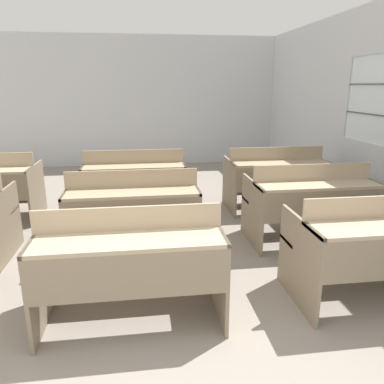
{
  "coord_description": "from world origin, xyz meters",
  "views": [
    {
      "loc": [
        0.16,
        -1.32,
        1.74
      ],
      "look_at": [
        0.61,
        2.0,
        0.78
      ],
      "focal_mm": 35.0,
      "sensor_mm": 36.0,
      "label": 1
    }
  ],
  "objects": [
    {
      "name": "bench_front_center",
      "position": [
        0.05,
        1.24,
        0.49
      ],
      "size": [
        1.35,
        0.78,
        0.91
      ],
      "color": "#80715A",
      "rests_on": "ground_plane"
    },
    {
      "name": "bench_second_center",
      "position": [
        0.05,
        2.45,
        0.49
      ],
      "size": [
        1.35,
        0.78,
        0.91
      ],
      "color": "#796A53",
      "rests_on": "ground_plane"
    },
    {
      "name": "wall_right_with_window",
      "position": [
        3.18,
        3.59,
        1.38
      ],
      "size": [
        0.06,
        7.14,
        2.77
      ],
      "color": "silver",
      "rests_on": "ground_plane"
    },
    {
      "name": "wall_back",
      "position": [
        0.0,
        7.17,
        1.39
      ],
      "size": [
        6.43,
        0.06,
        2.77
      ],
      "color": "silver",
      "rests_on": "ground_plane"
    },
    {
      "name": "bench_third_right",
      "position": [
        2.04,
        3.67,
        0.49
      ],
      "size": [
        1.35,
        0.78,
        0.91
      ],
      "color": "#7A6B54",
      "rests_on": "ground_plane"
    },
    {
      "name": "bench_front_right",
      "position": [
        2.05,
        1.25,
        0.49
      ],
      "size": [
        1.35,
        0.78,
        0.91
      ],
      "color": "#82735C",
      "rests_on": "ground_plane"
    },
    {
      "name": "bench_third_center",
      "position": [
        0.05,
        3.7,
        0.49
      ],
      "size": [
        1.35,
        0.78,
        0.91
      ],
      "color": "#7C6D56",
      "rests_on": "ground_plane"
    },
    {
      "name": "wastepaper_bin",
      "position": [
        2.94,
        4.43,
        0.19
      ],
      "size": [
        0.24,
        0.24,
        0.38
      ],
      "color": "#474C51",
      "rests_on": "ground_plane"
    },
    {
      "name": "bench_second_right",
      "position": [
        2.02,
        2.48,
        0.49
      ],
      "size": [
        1.35,
        0.78,
        0.91
      ],
      "color": "#81725B",
      "rests_on": "ground_plane"
    }
  ]
}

